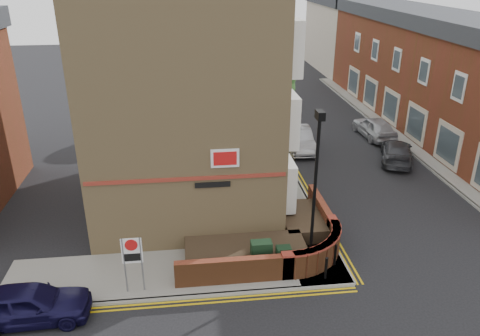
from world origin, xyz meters
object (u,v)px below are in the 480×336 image
navy_hatchback (29,304)px  silver_car_near (299,139)px  utility_cabinet_large (261,255)px  zone_sign (132,255)px  lamppost (315,192)px

navy_hatchback → silver_car_near: 19.10m
utility_cabinet_large → navy_hatchback: bearing=-167.4°
utility_cabinet_large → zone_sign: 4.86m
utility_cabinet_large → navy_hatchback: navy_hatchback is taller
lamppost → silver_car_near: lamppost is taller
lamppost → navy_hatchback: size_ratio=1.60×
zone_sign → navy_hatchback: 3.62m
utility_cabinet_large → silver_car_near: 13.39m
zone_sign → navy_hatchback: bearing=-163.4°
lamppost → navy_hatchback: 10.43m
lamppost → utility_cabinet_large: lamppost is taller
lamppost → silver_car_near: (2.58, 12.71, -2.64)m
utility_cabinet_large → lamppost: bearing=-3.0°
lamppost → zone_sign: 6.85m
zone_sign → navy_hatchback: (-3.34, -1.00, -0.97)m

